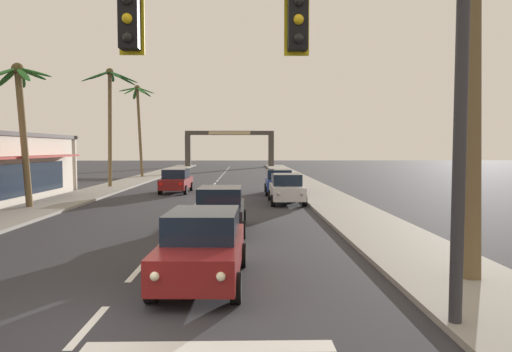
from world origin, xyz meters
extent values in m
plane|color=#2D2D33|center=(0.00, 0.00, 0.00)|extent=(220.00, 220.00, 0.00)
cube|color=gray|center=(7.80, 20.00, 0.07)|extent=(3.20, 110.00, 0.14)
cube|color=gray|center=(-7.80, 20.00, 0.07)|extent=(3.20, 110.00, 0.14)
cube|color=silver|center=(0.00, 0.31, 0.00)|extent=(0.16, 2.00, 0.01)
cube|color=silver|center=(0.00, 3.97, 0.00)|extent=(0.16, 2.00, 0.01)
cube|color=silver|center=(0.00, 7.63, 0.00)|extent=(0.16, 2.00, 0.01)
cube|color=silver|center=(0.00, 11.29, 0.00)|extent=(0.16, 2.00, 0.01)
cube|color=silver|center=(0.00, 14.95, 0.00)|extent=(0.16, 2.00, 0.01)
cube|color=silver|center=(0.00, 18.61, 0.00)|extent=(0.16, 2.00, 0.01)
cube|color=silver|center=(0.00, 22.28, 0.00)|extent=(0.16, 2.00, 0.01)
cube|color=silver|center=(0.00, 25.94, 0.00)|extent=(0.16, 2.00, 0.01)
cube|color=silver|center=(0.00, 29.60, 0.00)|extent=(0.16, 2.00, 0.01)
cube|color=silver|center=(0.00, 33.26, 0.00)|extent=(0.16, 2.00, 0.01)
cube|color=silver|center=(0.00, 36.92, 0.00)|extent=(0.16, 2.00, 0.01)
cube|color=silver|center=(0.00, 40.58, 0.00)|extent=(0.16, 2.00, 0.01)
cube|color=silver|center=(0.00, 44.25, 0.00)|extent=(0.16, 2.00, 0.01)
cube|color=silver|center=(0.00, 47.91, 0.00)|extent=(0.16, 2.00, 0.01)
cube|color=silver|center=(0.00, 51.57, 0.00)|extent=(0.16, 2.00, 0.01)
cube|color=silver|center=(0.00, 55.23, 0.00)|extent=(0.16, 2.00, 0.01)
cube|color=silver|center=(0.00, 58.89, 0.00)|extent=(0.16, 2.00, 0.01)
cube|color=silver|center=(0.00, 62.55, 0.00)|extent=(0.16, 2.00, 0.01)
cube|color=silver|center=(0.00, 66.21, 0.00)|extent=(0.16, 2.00, 0.01)
cube|color=silver|center=(0.00, 69.88, 0.00)|extent=(0.16, 2.00, 0.01)
cube|color=silver|center=(2.20, -0.60, 0.00)|extent=(4.00, 0.44, 0.01)
cylinder|color=#2D2D33|center=(6.42, 0.01, 3.32)|extent=(0.22, 0.22, 6.64)
cube|color=black|center=(3.65, -0.01, 5.24)|extent=(0.32, 0.26, 0.92)
sphere|color=black|center=(3.65, -0.15, 5.54)|extent=(0.17, 0.17, 0.17)
sphere|color=yellow|center=(3.65, -0.15, 5.24)|extent=(0.17, 0.17, 0.17)
sphere|color=black|center=(3.65, -0.15, 4.94)|extent=(0.17, 0.17, 0.17)
cube|color=yellow|center=(3.65, 0.15, 5.24)|extent=(0.42, 0.03, 1.04)
cube|color=black|center=(0.88, -0.01, 5.24)|extent=(0.32, 0.26, 0.92)
sphere|color=yellow|center=(0.88, -0.15, 5.24)|extent=(0.17, 0.17, 0.17)
sphere|color=black|center=(0.88, -0.15, 4.94)|extent=(0.17, 0.17, 0.17)
cube|color=yellow|center=(0.88, 0.15, 5.24)|extent=(0.42, 0.03, 1.04)
cube|color=maroon|center=(1.77, 2.92, 0.68)|extent=(1.90, 4.35, 0.72)
cube|color=black|center=(1.78, 3.07, 1.36)|extent=(1.67, 2.25, 0.64)
cylinder|color=black|center=(2.59, 1.47, 0.32)|extent=(0.24, 0.65, 0.64)
cylinder|color=black|center=(0.86, 1.53, 0.32)|extent=(0.24, 0.65, 0.64)
cylinder|color=black|center=(2.68, 4.31, 0.32)|extent=(0.24, 0.65, 0.64)
cylinder|color=black|center=(0.96, 4.36, 0.32)|extent=(0.24, 0.65, 0.64)
sphere|color=#F9EFC6|center=(2.32, 0.73, 0.76)|extent=(0.18, 0.18, 0.18)
sphere|color=#F9EFC6|center=(1.08, 0.77, 0.76)|extent=(0.18, 0.18, 0.18)
cube|color=red|center=(2.50, 5.05, 0.78)|extent=(0.24, 0.07, 0.20)
cube|color=red|center=(1.18, 5.10, 0.78)|extent=(0.24, 0.07, 0.20)
cube|color=black|center=(1.81, 9.54, 0.68)|extent=(1.79, 4.31, 0.72)
cube|color=black|center=(1.81, 9.69, 1.36)|extent=(1.61, 2.21, 0.64)
cylinder|color=black|center=(2.66, 8.11, 0.32)|extent=(0.22, 0.64, 0.64)
cylinder|color=black|center=(0.94, 8.13, 0.32)|extent=(0.22, 0.64, 0.64)
cylinder|color=black|center=(2.68, 10.95, 0.32)|extent=(0.22, 0.64, 0.64)
cylinder|color=black|center=(0.95, 10.96, 0.32)|extent=(0.22, 0.64, 0.64)
sphere|color=#F9EFC6|center=(2.41, 7.37, 0.76)|extent=(0.18, 0.18, 0.18)
sphere|color=#F9EFC6|center=(1.17, 7.37, 0.76)|extent=(0.18, 0.18, 0.18)
cube|color=red|center=(2.48, 11.70, 0.78)|extent=(0.24, 0.06, 0.20)
cube|color=red|center=(1.16, 11.70, 0.78)|extent=(0.24, 0.06, 0.20)
cube|color=maroon|center=(-2.16, 24.95, 0.68)|extent=(1.86, 4.34, 0.72)
cube|color=black|center=(-2.17, 24.80, 1.36)|extent=(1.65, 2.24, 0.64)
cylinder|color=black|center=(-2.99, 26.38, 0.32)|extent=(0.23, 0.64, 0.64)
cylinder|color=black|center=(-1.27, 26.34, 0.32)|extent=(0.23, 0.64, 0.64)
cylinder|color=black|center=(-3.06, 23.55, 0.32)|extent=(0.23, 0.64, 0.64)
cylinder|color=black|center=(-1.33, 23.51, 0.32)|extent=(0.23, 0.64, 0.64)
sphere|color=#B2B2AD|center=(-2.73, 27.13, 0.76)|extent=(0.18, 0.18, 0.18)
sphere|color=#B2B2AD|center=(-1.49, 27.10, 0.76)|extent=(0.18, 0.18, 0.18)
cube|color=red|center=(-2.87, 22.80, 0.78)|extent=(0.24, 0.07, 0.20)
cube|color=red|center=(-1.55, 22.77, 0.78)|extent=(0.24, 0.07, 0.20)
cube|color=silver|center=(5.10, 18.42, 0.68)|extent=(1.77, 4.30, 0.72)
cube|color=black|center=(5.10, 18.57, 1.36)|extent=(1.60, 2.20, 0.64)
cylinder|color=black|center=(5.96, 17.00, 0.32)|extent=(0.22, 0.64, 0.64)
cylinder|color=black|center=(4.24, 17.00, 0.32)|extent=(0.22, 0.64, 0.64)
cylinder|color=black|center=(5.96, 19.84, 0.32)|extent=(0.22, 0.64, 0.64)
cylinder|color=black|center=(4.24, 19.84, 0.32)|extent=(0.22, 0.64, 0.64)
sphere|color=#B2B2AD|center=(5.72, 16.25, 0.76)|extent=(0.18, 0.18, 0.18)
sphere|color=#B2B2AD|center=(4.48, 16.25, 0.76)|extent=(0.18, 0.18, 0.18)
cube|color=red|center=(5.76, 20.58, 0.78)|extent=(0.24, 0.06, 0.20)
cube|color=red|center=(4.44, 20.58, 0.78)|extent=(0.24, 0.06, 0.20)
cube|color=navy|center=(5.05, 23.75, 0.68)|extent=(1.84, 4.33, 0.72)
cube|color=black|center=(5.06, 23.90, 1.36)|extent=(1.64, 2.23, 0.64)
cylinder|color=black|center=(5.89, 22.32, 0.32)|extent=(0.23, 0.64, 0.64)
cylinder|color=black|center=(4.17, 22.35, 0.32)|extent=(0.23, 0.64, 0.64)
cylinder|color=black|center=(5.94, 25.15, 0.32)|extent=(0.23, 0.64, 0.64)
cylinder|color=black|center=(4.22, 25.19, 0.32)|extent=(0.23, 0.64, 0.64)
sphere|color=#B2B2AD|center=(5.63, 21.57, 0.76)|extent=(0.18, 0.18, 0.18)
sphere|color=#B2B2AD|center=(4.39, 21.59, 0.76)|extent=(0.18, 0.18, 0.18)
cube|color=red|center=(5.75, 25.90, 0.78)|extent=(0.24, 0.06, 0.20)
cube|color=red|center=(4.43, 25.92, 0.78)|extent=(0.24, 0.06, 0.20)
cylinder|color=brown|center=(-8.59, 16.13, 3.56)|extent=(0.75, 0.34, 7.13)
ellipsoid|color=#2D702D|center=(-7.97, 16.22, 7.02)|extent=(1.71, 0.58, 0.55)
ellipsoid|color=#2D702D|center=(-8.38, 16.84, 7.03)|extent=(1.17, 1.66, 0.53)
ellipsoid|color=#2D702D|center=(-8.99, 16.84, 6.82)|extent=(0.80, 1.60, 0.94)
ellipsoid|color=#2D702D|center=(-9.45, 16.37, 6.77)|extent=(1.54, 0.90, 1.03)
ellipsoid|color=#2D702D|center=(-9.52, 15.85, 6.90)|extent=(1.65, 0.94, 0.78)
ellipsoid|color=#2D702D|center=(-9.13, 15.44, 6.87)|extent=(1.08, 1.60, 0.84)
ellipsoid|color=#2D702D|center=(-8.26, 15.60, 6.82)|extent=(1.38, 1.37, 0.94)
sphere|color=#4C4223|center=(-8.79, 16.13, 7.17)|extent=(0.60, 0.60, 0.60)
cylinder|color=brown|center=(-7.93, 28.87, 4.52)|extent=(0.45, 0.30, 9.05)
ellipsoid|color=#1E5123|center=(-6.78, 28.94, 8.71)|extent=(2.22, 0.55, 1.00)
ellipsoid|color=#1E5123|center=(-7.03, 29.54, 8.70)|extent=(1.95, 1.69, 1.02)
ellipsoid|color=#1E5123|center=(-8.05, 29.98, 8.90)|extent=(0.79, 2.32, 0.63)
ellipsoid|color=#1E5123|center=(-8.85, 29.40, 8.91)|extent=(2.21, 1.43, 0.60)
ellipsoid|color=#1E5123|center=(-8.82, 28.43, 8.69)|extent=(2.15, 1.26, 1.03)
ellipsoid|color=#1E5123|center=(-8.28, 27.87, 8.74)|extent=(1.24, 2.19, 0.94)
ellipsoid|color=#1E5123|center=(-7.20, 27.99, 8.76)|extent=(1.65, 2.03, 0.90)
sphere|color=#4C4223|center=(-7.85, 28.87, 9.10)|extent=(0.60, 0.60, 0.60)
cylinder|color=brown|center=(-8.52, 41.61, 4.73)|extent=(0.67, 0.29, 9.46)
ellipsoid|color=#2D702D|center=(-7.78, 41.52, 9.23)|extent=(1.94, 0.59, 0.80)
ellipsoid|color=#2D702D|center=(-8.14, 42.31, 9.15)|extent=(1.48, 1.70, 0.94)
ellipsoid|color=#2D702D|center=(-9.08, 42.34, 9.01)|extent=(1.14, 1.71, 1.22)
ellipsoid|color=#2D702D|center=(-9.67, 41.55, 9.34)|extent=(1.98, 0.52, 0.57)
ellipsoid|color=#2D702D|center=(-9.23, 40.90, 9.12)|extent=(1.41, 1.71, 1.00)
ellipsoid|color=#2D702D|center=(-8.17, 40.88, 9.16)|extent=(1.42, 1.74, 0.93)
sphere|color=#4C4223|center=(-8.70, 41.61, 9.51)|extent=(0.60, 0.60, 0.60)
cylinder|color=brown|center=(7.91, 2.69, 4.32)|extent=(0.68, 0.43, 8.64)
cube|color=#423D38|center=(-7.01, 70.08, 2.68)|extent=(0.90, 0.90, 5.36)
cube|color=#423D38|center=(7.01, 70.08, 2.68)|extent=(0.90, 0.90, 5.36)
cube|color=#423D38|center=(0.00, 70.08, 5.71)|extent=(14.92, 0.60, 0.70)
cube|color=tan|center=(0.00, 69.76, 5.71)|extent=(7.01, 0.08, 0.56)
camera|label=1|loc=(2.80, -7.74, 3.15)|focal=32.34mm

